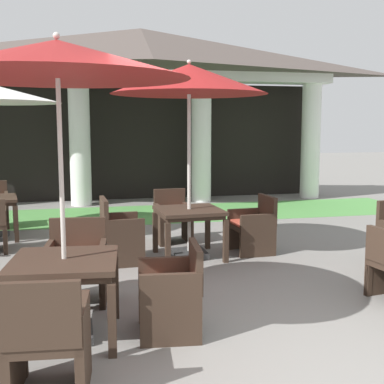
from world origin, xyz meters
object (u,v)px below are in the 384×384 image
Objects in this scene: patio_chair_mid_right_west at (119,233)px; patio_table_mid_right at (189,216)px; patio_umbrella_mid_right at (189,81)px; patio_chair_near_foreground_south at (48,340)px; patio_umbrella_near_foreground at (57,62)px; patio_table_near_foreground at (64,269)px; patio_chair_near_foreground_north at (77,264)px; patio_chair_mid_right_north at (173,218)px; patio_chair_near_foreground_east at (172,291)px; patio_chair_mid_right_east at (254,227)px.

patio_table_mid_right is at bearing 90.00° from patio_chair_mid_right_west.
patio_umbrella_mid_right is 2.33m from patio_chair_mid_right_west.
patio_chair_near_foreground_south is at bearing -15.93° from patio_chair_mid_right_west.
patio_umbrella_near_foreground is 2.24m from patio_chair_near_foreground_south.
patio_chair_near_foreground_north is (0.10, 0.96, -0.22)m from patio_table_near_foreground.
patio_umbrella_mid_right is (1.78, 3.45, 2.11)m from patio_chair_near_foreground_south.
patio_umbrella_mid_right is (1.68, 2.49, 1.88)m from patio_table_near_foreground.
patio_chair_near_foreground_north is at bearing 55.76° from patio_chair_mid_right_north.
patio_umbrella_mid_right reaches higher than patio_table_near_foreground.
patio_umbrella_mid_right is 3.08× the size of patio_chair_mid_right_west.
patio_chair_near_foreground_south reaches higher than patio_chair_mid_right_north.
patio_chair_near_foreground_east is 0.91× the size of patio_chair_mid_right_west.
patio_chair_near_foreground_east is (0.86, -1.05, -0.02)m from patio_chair_near_foreground_north.
patio_table_near_foreground is 0.99m from patio_chair_near_foreground_south.
patio_table_near_foreground is 1.17× the size of patio_chair_mid_right_east.
patio_table_near_foreground is 1.14× the size of patio_chair_near_foreground_north.
patio_chair_near_foreground_north is 0.99× the size of patio_chair_near_foreground_south.
patio_table_mid_right is 1.10× the size of patio_chair_mid_right_east.
patio_chair_mid_right_east is at bearing -27.52° from patio_chair_near_foreground_east.
patio_chair_mid_right_west is at bearing 90.00° from patio_chair_mid_right_east.
patio_umbrella_near_foreground reaches higher than patio_table_near_foreground.
patio_chair_mid_right_west is at bearing 74.63° from patio_umbrella_near_foreground.
patio_chair_mid_right_west is at bearing 44.82° from patio_chair_mid_right_north.
patio_chair_mid_right_east is (1.01, 0.06, -0.22)m from patio_table_mid_right.
patio_chair_near_foreground_south reaches higher than patio_chair_near_foreground_east.
patio_chair_mid_right_north is at bearing 65.09° from patio_umbrella_near_foreground.
patio_umbrella_mid_right reaches higher than patio_chair_near_foreground_south.
patio_chair_mid_right_north is (-0.06, 1.00, -0.21)m from patio_table_mid_right.
patio_chair_near_foreground_south is 0.98× the size of patio_chair_mid_right_west.
patio_chair_near_foreground_east is 0.87× the size of patio_table_mid_right.
patio_chair_near_foreground_south is 4.48m from patio_chair_mid_right_east.
patio_chair_mid_right_north is 1.43m from patio_chair_mid_right_west.
patio_umbrella_mid_right reaches higher than patio_chair_near_foreground_east.
patio_table_near_foreground is at bearing 90.00° from patio_chair_near_foreground_east.
patio_umbrella_mid_right reaches higher than patio_chair_near_foreground_north.
patio_chair_mid_right_west is (0.67, 2.44, -0.21)m from patio_table_near_foreground.
patio_chair_mid_right_north is at bearing -4.83° from patio_chair_near_foreground_east.
patio_chair_mid_right_west is (-1.01, -0.06, -2.09)m from patio_umbrella_mid_right.
patio_chair_near_foreground_east is at bearing -5.72° from patio_umbrella_near_foreground.
patio_chair_near_foreground_south is (-0.19, -1.91, -0.01)m from patio_chair_near_foreground_north.
patio_chair_near_foreground_south is (-0.10, -0.96, -0.23)m from patio_table_near_foreground.
patio_chair_mid_right_east is (1.07, -0.95, -0.01)m from patio_chair_mid_right_north.
patio_table_near_foreground is 3.87m from patio_chair_mid_right_north.
patio_chair_mid_right_east is at bearing 43.48° from patio_umbrella_near_foreground.
patio_chair_near_foreground_south is 3.48m from patio_chair_mid_right_west.
patio_chair_near_foreground_south is at bearing 90.00° from patio_chair_near_foreground_north.
patio_umbrella_mid_right is 2.34m from patio_chair_mid_right_north.
patio_table_near_foreground is at bearing 61.88° from patio_chair_mid_right_north.
patio_umbrella_near_foreground is 2.25m from patio_chair_near_foreground_east.
patio_chair_near_foreground_south is at bearing -95.72° from patio_umbrella_near_foreground.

